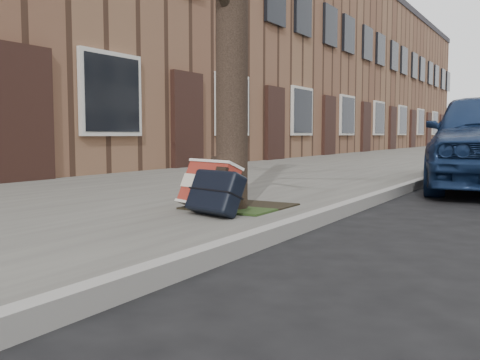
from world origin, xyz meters
The scene contains 6 objects.
ground centered at (0.00, 0.00, 0.00)m, with size 120.00×120.00×0.00m, color black.
near_sidewalk centered at (-3.70, 15.00, 0.06)m, with size 5.00×70.00×0.12m, color slate.
house_near centered at (-9.60, 16.00, 3.50)m, with size 6.80×40.00×7.00m, color brown.
dirt_patch centered at (-2.00, 1.20, 0.13)m, with size 0.85×0.85×0.01m, color black.
suitcase_red centered at (-2.11, 0.84, 0.35)m, with size 0.59×0.16×0.42m, color maroon.
suitcase_navy centered at (-1.90, 0.63, 0.32)m, with size 0.51×0.17×0.37m, color black.
Camera 1 is at (0.56, -3.08, 0.80)m, focal length 40.00 mm.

